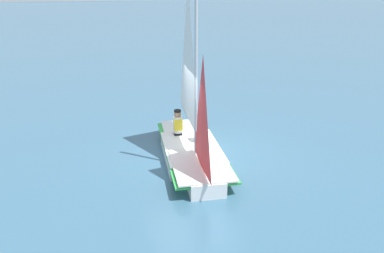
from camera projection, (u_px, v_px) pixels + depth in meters
name	position (u px, v px, depth m)	size (l,w,h in m)	color
ground_plane	(192.00, 159.00, 10.73)	(260.00, 260.00, 0.00)	#38607A
sailboat_main	(192.00, 136.00, 10.53)	(4.70, 2.46, 5.02)	white
sailor_helm	(201.00, 133.00, 10.88)	(0.39, 0.36, 1.16)	black
sailor_crew	(178.00, 127.00, 11.38)	(0.39, 0.36, 1.16)	black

